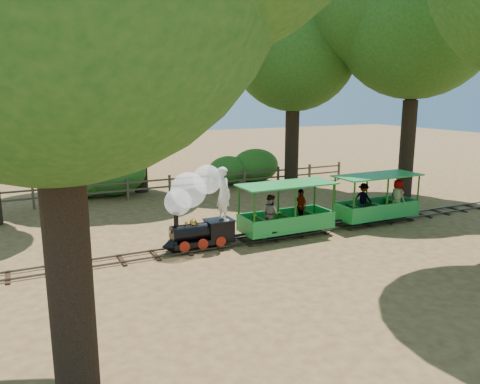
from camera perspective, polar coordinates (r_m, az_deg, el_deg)
name	(u,v)px	position (r m, az deg, el deg)	size (l,w,h in m)	color
ground	(270,238)	(15.93, 3.74, -5.66)	(90.00, 90.00, 0.00)	#9D7443
track	(271,236)	(15.91, 3.74, -5.43)	(22.00, 1.00, 0.10)	#3F3D3A
locomotive	(197,201)	(14.50, -5.27, -1.15)	(2.34, 1.11, 2.69)	black
carriage_front	(285,215)	(15.93, 5.53, -2.77)	(3.35, 1.39, 1.74)	green
carriage_rear	(378,202)	(18.39, 16.42, -1.20)	(3.35, 1.42, 1.74)	green
oak_nc	(133,19)	(23.67, -12.96, 19.86)	(8.88, 7.81, 11.38)	#2D2116
oak_ne	(293,39)	(24.65, 6.45, 18.06)	(8.13, 7.15, 10.39)	#2D2116
oak_e	(415,6)	(23.49, 20.59, 20.42)	(9.17, 8.07, 11.86)	#2D2116
fence	(189,182)	(22.88, -6.18, 1.21)	(18.10, 0.10, 1.00)	brown
shrub_west	(86,183)	(23.03, -18.30, 1.09)	(2.06, 1.59, 1.43)	#2D6B1E
shrub_mid_w	(113,173)	(23.16, -15.27, 2.30)	(3.19, 2.45, 2.21)	#2D6B1E
shrub_mid_e	(228,170)	(25.02, -1.45, 2.65)	(2.23, 1.71, 1.54)	#2D6B1E
shrub_east	(255,166)	(25.71, 1.87, 3.24)	(2.67, 2.06, 1.85)	#2D6B1E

